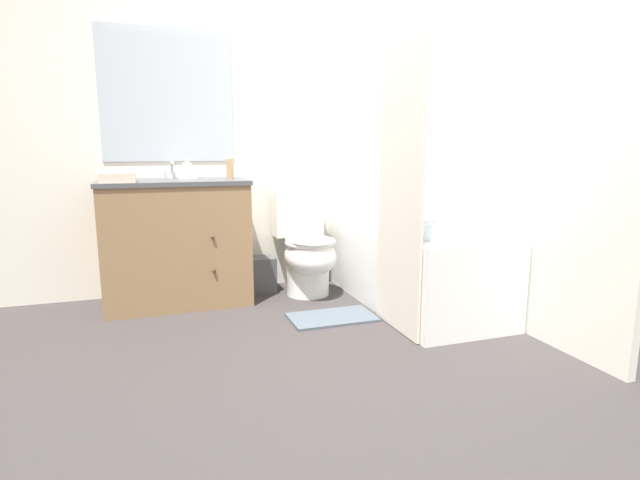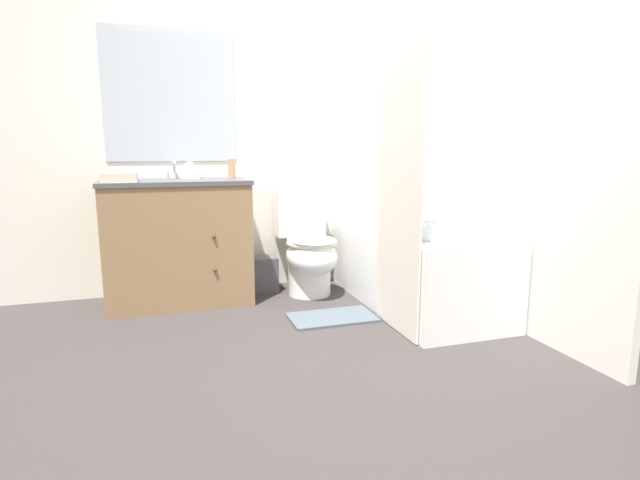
{
  "view_description": "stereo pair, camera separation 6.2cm",
  "coord_description": "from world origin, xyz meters",
  "px_view_note": "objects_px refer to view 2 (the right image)",
  "views": [
    {
      "loc": [
        -0.86,
        -2.09,
        1.08
      ],
      "look_at": [
        0.12,
        0.78,
        0.52
      ],
      "focal_mm": 28.0,
      "sensor_mm": 36.0,
      "label": 1
    },
    {
      "loc": [
        -0.81,
        -2.11,
        1.08
      ],
      "look_at": [
        0.12,
        0.78,
        0.52
      ],
      "focal_mm": 28.0,
      "sensor_mm": 36.0,
      "label": 2
    }
  ],
  "objects_px": {
    "vanity_cabinet": "(179,241)",
    "tissue_box": "(190,172)",
    "soap_dispenser": "(232,168)",
    "bathtub": "(412,264)",
    "hand_towel_folded": "(120,177)",
    "bath_towel_folded": "(432,231)",
    "toilet": "(308,249)",
    "bath_mat": "(332,317)",
    "wastebasket": "(263,274)",
    "sink_faucet": "(175,173)"
  },
  "relations": [
    {
      "from": "bath_towel_folded",
      "to": "soap_dispenser",
      "type": "bearing_deg",
      "value": 136.29
    },
    {
      "from": "bath_towel_folded",
      "to": "hand_towel_folded",
      "type": "bearing_deg",
      "value": 155.74
    },
    {
      "from": "sink_faucet",
      "to": "tissue_box",
      "type": "distance_m",
      "value": 0.12
    },
    {
      "from": "vanity_cabinet",
      "to": "tissue_box",
      "type": "height_order",
      "value": "tissue_box"
    },
    {
      "from": "bathtub",
      "to": "wastebasket",
      "type": "xyz_separation_m",
      "value": [
        -0.95,
        0.6,
        -0.14
      ]
    },
    {
      "from": "sink_faucet",
      "to": "hand_towel_folded",
      "type": "relative_size",
      "value": 0.66
    },
    {
      "from": "toilet",
      "to": "bath_mat",
      "type": "xyz_separation_m",
      "value": [
        -0.02,
        -0.61,
        -0.33
      ]
    },
    {
      "from": "soap_dispenser",
      "to": "hand_towel_folded",
      "type": "height_order",
      "value": "soap_dispenser"
    },
    {
      "from": "toilet",
      "to": "tissue_box",
      "type": "xyz_separation_m",
      "value": [
        -0.82,
        0.19,
        0.58
      ]
    },
    {
      "from": "wastebasket",
      "to": "bathtub",
      "type": "bearing_deg",
      "value": -32.48
    },
    {
      "from": "bathtub",
      "to": "tissue_box",
      "type": "bearing_deg",
      "value": 156.52
    },
    {
      "from": "sink_faucet",
      "to": "hand_towel_folded",
      "type": "xyz_separation_m",
      "value": [
        -0.35,
        -0.34,
        -0.0
      ]
    },
    {
      "from": "bathtub",
      "to": "hand_towel_folded",
      "type": "distance_m",
      "value": 2.04
    },
    {
      "from": "hand_towel_folded",
      "to": "sink_faucet",
      "type": "bearing_deg",
      "value": 44.39
    },
    {
      "from": "wastebasket",
      "to": "bath_mat",
      "type": "bearing_deg",
      "value": -68.83
    },
    {
      "from": "wastebasket",
      "to": "bath_towel_folded",
      "type": "bearing_deg",
      "value": -51.58
    },
    {
      "from": "wastebasket",
      "to": "sink_faucet",
      "type": "bearing_deg",
      "value": 171.23
    },
    {
      "from": "bath_towel_folded",
      "to": "tissue_box",
      "type": "bearing_deg",
      "value": 141.15
    },
    {
      "from": "soap_dispenser",
      "to": "bathtub",
      "type": "bearing_deg",
      "value": -25.55
    },
    {
      "from": "toilet",
      "to": "soap_dispenser",
      "type": "relative_size",
      "value": 4.55
    },
    {
      "from": "tissue_box",
      "to": "bath_towel_folded",
      "type": "height_order",
      "value": "tissue_box"
    },
    {
      "from": "toilet",
      "to": "bath_mat",
      "type": "bearing_deg",
      "value": -91.68
    },
    {
      "from": "sink_faucet",
      "to": "hand_towel_folded",
      "type": "bearing_deg",
      "value": -135.61
    },
    {
      "from": "sink_faucet",
      "to": "toilet",
      "type": "height_order",
      "value": "sink_faucet"
    },
    {
      "from": "wastebasket",
      "to": "bath_mat",
      "type": "xyz_separation_m",
      "value": [
        0.3,
        -0.77,
        -0.13
      ]
    },
    {
      "from": "vanity_cabinet",
      "to": "bath_towel_folded",
      "type": "distance_m",
      "value": 1.74
    },
    {
      "from": "bath_mat",
      "to": "toilet",
      "type": "bearing_deg",
      "value": 88.32
    },
    {
      "from": "bath_towel_folded",
      "to": "bath_mat",
      "type": "distance_m",
      "value": 0.84
    },
    {
      "from": "sink_faucet",
      "to": "toilet",
      "type": "relative_size",
      "value": 0.18
    },
    {
      "from": "wastebasket",
      "to": "soap_dispenser",
      "type": "xyz_separation_m",
      "value": [
        -0.22,
        -0.05,
        0.81
      ]
    },
    {
      "from": "bathtub",
      "to": "soap_dispenser",
      "type": "height_order",
      "value": "soap_dispenser"
    },
    {
      "from": "wastebasket",
      "to": "hand_towel_folded",
      "type": "height_order",
      "value": "hand_towel_folded"
    },
    {
      "from": "sink_faucet",
      "to": "soap_dispenser",
      "type": "height_order",
      "value": "soap_dispenser"
    },
    {
      "from": "tissue_box",
      "to": "hand_towel_folded",
      "type": "xyz_separation_m",
      "value": [
        -0.45,
        -0.27,
        -0.02
      ]
    },
    {
      "from": "hand_towel_folded",
      "to": "bath_mat",
      "type": "xyz_separation_m",
      "value": [
        1.25,
        -0.52,
        -0.89
      ]
    },
    {
      "from": "toilet",
      "to": "soap_dispenser",
      "type": "xyz_separation_m",
      "value": [
        -0.53,
        0.12,
        0.61
      ]
    },
    {
      "from": "soap_dispenser",
      "to": "bath_towel_folded",
      "type": "bearing_deg",
      "value": -43.71
    },
    {
      "from": "bathtub",
      "to": "hand_towel_folded",
      "type": "height_order",
      "value": "hand_towel_folded"
    },
    {
      "from": "bath_towel_folded",
      "to": "toilet",
      "type": "bearing_deg",
      "value": 120.27
    },
    {
      "from": "wastebasket",
      "to": "soap_dispenser",
      "type": "height_order",
      "value": "soap_dispenser"
    },
    {
      "from": "soap_dispenser",
      "to": "bath_towel_folded",
      "type": "height_order",
      "value": "soap_dispenser"
    },
    {
      "from": "sink_faucet",
      "to": "bath_towel_folded",
      "type": "height_order",
      "value": "sink_faucet"
    },
    {
      "from": "toilet",
      "to": "bathtub",
      "type": "bearing_deg",
      "value": -34.86
    },
    {
      "from": "vanity_cabinet",
      "to": "bath_mat",
      "type": "relative_size",
      "value": 1.8
    },
    {
      "from": "wastebasket",
      "to": "tissue_box",
      "type": "bearing_deg",
      "value": 176.75
    },
    {
      "from": "bathtub",
      "to": "bath_mat",
      "type": "relative_size",
      "value": 2.88
    },
    {
      "from": "soap_dispenser",
      "to": "bath_mat",
      "type": "height_order",
      "value": "soap_dispenser"
    },
    {
      "from": "hand_towel_folded",
      "to": "soap_dispenser",
      "type": "bearing_deg",
      "value": 15.06
    },
    {
      "from": "vanity_cabinet",
      "to": "soap_dispenser",
      "type": "xyz_separation_m",
      "value": [
        0.39,
        0.04,
        0.5
      ]
    },
    {
      "from": "vanity_cabinet",
      "to": "toilet",
      "type": "xyz_separation_m",
      "value": [
        0.93,
        -0.08,
        -0.1
      ]
    }
  ]
}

